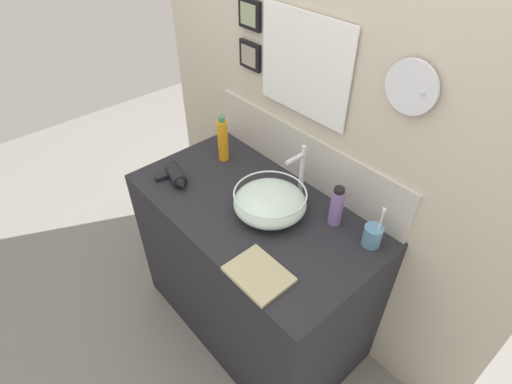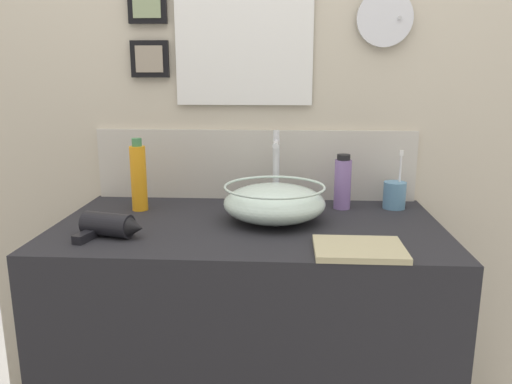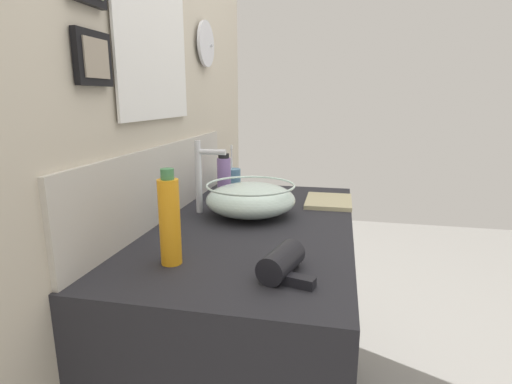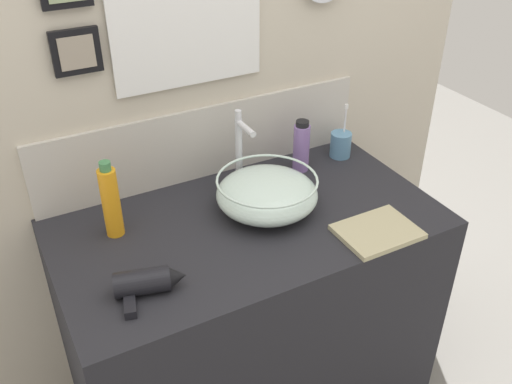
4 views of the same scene
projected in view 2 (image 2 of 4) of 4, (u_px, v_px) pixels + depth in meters
The scene contains 9 objects.
vanity_counter at pixel (249, 351), 1.65m from camera, with size 1.19×0.65×0.88m, color #232328.
back_panel at pixel (255, 120), 1.82m from camera, with size 2.09×0.10×2.34m.
glass_bowl_sink at pixel (274, 202), 1.56m from camera, with size 0.32×0.32×0.11m.
faucet at pixel (276, 164), 1.71m from camera, with size 0.02×0.12×0.26m.
hair_drier at pixel (111, 226), 1.41m from camera, with size 0.20×0.14×0.07m.
toothbrush_cup at pixel (395, 195), 1.71m from camera, with size 0.08×0.08×0.20m.
soap_dispenser at pixel (343, 183), 1.70m from camera, with size 0.06×0.06×0.19m.
spray_bottle at pixel (139, 177), 1.67m from camera, with size 0.05×0.05×0.24m.
hand_towel at pixel (359, 249), 1.29m from camera, with size 0.23×0.18×0.02m, color tan.
Camera 2 is at (0.12, -1.48, 1.33)m, focal length 35.00 mm.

